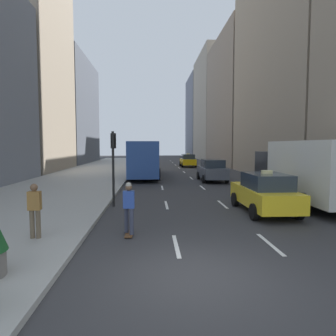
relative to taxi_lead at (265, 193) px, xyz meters
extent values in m
plane|color=#333335|center=(-4.00, -6.14, -0.88)|extent=(160.00, 160.00, 0.00)
cube|color=#9E9E99|center=(-11.00, 20.86, -0.81)|extent=(8.00, 66.00, 0.15)
cube|color=white|center=(-4.20, -4.14, -0.87)|extent=(0.12, 2.00, 0.01)
cube|color=white|center=(-4.20, 1.86, -0.87)|extent=(0.12, 2.00, 0.01)
cube|color=white|center=(-4.20, 7.86, -0.87)|extent=(0.12, 2.00, 0.01)
cube|color=white|center=(-4.20, 13.86, -0.87)|extent=(0.12, 2.00, 0.01)
cube|color=white|center=(-4.20, 19.86, -0.87)|extent=(0.12, 2.00, 0.01)
cube|color=white|center=(-4.20, 25.86, -0.87)|extent=(0.12, 2.00, 0.01)
cube|color=white|center=(-4.20, 31.86, -0.87)|extent=(0.12, 2.00, 0.01)
cube|color=white|center=(-4.20, 37.86, -0.87)|extent=(0.12, 2.00, 0.01)
cube|color=white|center=(-4.20, 43.86, -0.87)|extent=(0.12, 2.00, 0.01)
cube|color=white|center=(-1.40, -4.14, -0.87)|extent=(0.12, 2.00, 0.01)
cube|color=white|center=(-1.40, 1.86, -0.87)|extent=(0.12, 2.00, 0.01)
cube|color=white|center=(-1.40, 7.86, -0.87)|extent=(0.12, 2.00, 0.01)
cube|color=white|center=(-1.40, 13.86, -0.87)|extent=(0.12, 2.00, 0.01)
cube|color=white|center=(-1.40, 19.86, -0.87)|extent=(0.12, 2.00, 0.01)
cube|color=white|center=(-1.40, 25.86, -0.87)|extent=(0.12, 2.00, 0.01)
cube|color=white|center=(-1.40, 31.86, -0.87)|extent=(0.12, 2.00, 0.01)
cube|color=white|center=(-1.40, 37.86, -0.87)|extent=(0.12, 2.00, 0.01)
cube|color=white|center=(-1.40, 43.86, -0.87)|extent=(0.12, 2.00, 0.01)
cube|color=white|center=(1.40, 1.86, -0.87)|extent=(0.12, 2.00, 0.01)
cube|color=white|center=(1.40, 7.86, -0.87)|extent=(0.12, 2.00, 0.01)
cube|color=white|center=(1.40, 13.86, -0.87)|extent=(0.12, 2.00, 0.01)
cube|color=white|center=(1.40, 19.86, -0.87)|extent=(0.12, 2.00, 0.01)
cube|color=white|center=(1.40, 25.86, -0.87)|extent=(0.12, 2.00, 0.01)
cube|color=white|center=(1.40, 31.86, -0.87)|extent=(0.12, 2.00, 0.01)
cube|color=white|center=(1.40, 37.86, -0.87)|extent=(0.12, 2.00, 0.01)
cube|color=white|center=(1.40, 43.86, -0.87)|extent=(0.12, 2.00, 0.01)
cube|color=gray|center=(-18.00, 21.72, 10.88)|extent=(6.00, 12.38, 23.53)
cube|color=#4C515B|center=(-18.00, 37.07, 7.44)|extent=(6.00, 17.46, 16.64)
cube|color=gray|center=(8.00, 32.86, 8.69)|extent=(6.00, 17.58, 19.14)
cube|color=gray|center=(8.00, 50.58, 10.02)|extent=(6.00, 17.35, 21.81)
cube|color=slate|center=(8.00, 68.04, 9.64)|extent=(6.00, 16.02, 21.04)
cube|color=yellow|center=(0.00, 0.07, -0.17)|extent=(1.80, 4.40, 0.76)
cube|color=#28333D|center=(0.00, -0.19, 0.53)|extent=(1.58, 2.29, 0.64)
cube|color=#F2E599|center=(0.00, -0.19, 0.92)|extent=(0.44, 0.20, 0.14)
cylinder|color=black|center=(-0.90, 1.43, -0.55)|extent=(0.22, 0.66, 0.66)
cylinder|color=black|center=(0.90, 1.43, -0.55)|extent=(0.22, 0.66, 0.66)
cylinder|color=black|center=(-0.90, -1.29, -0.55)|extent=(0.22, 0.66, 0.66)
cylinder|color=black|center=(0.90, -1.29, -0.55)|extent=(0.22, 0.66, 0.66)
cube|color=yellow|center=(0.00, 28.05, -0.17)|extent=(1.80, 4.40, 0.76)
cube|color=#28333D|center=(0.00, 27.78, 0.53)|extent=(1.58, 2.29, 0.64)
cube|color=#F2E599|center=(0.00, 27.78, 0.92)|extent=(0.44, 0.20, 0.14)
cylinder|color=black|center=(-0.90, 29.41, -0.55)|extent=(0.22, 0.66, 0.66)
cylinder|color=black|center=(0.90, 29.41, -0.55)|extent=(0.22, 0.66, 0.66)
cylinder|color=black|center=(-0.90, 26.68, -0.55)|extent=(0.22, 0.66, 0.66)
cylinder|color=black|center=(0.90, 26.68, -0.55)|extent=(0.22, 0.66, 0.66)
cube|color=#565B66|center=(0.00, 11.51, -0.14)|extent=(1.80, 4.41, 0.83)
cube|color=#28333D|center=(0.00, 11.25, 0.60)|extent=(1.58, 2.29, 0.64)
cylinder|color=black|center=(-0.90, 12.88, -0.55)|extent=(0.22, 0.66, 0.66)
cylinder|color=black|center=(0.90, 12.88, -0.55)|extent=(0.22, 0.66, 0.66)
cylinder|color=black|center=(-0.90, 10.14, -0.55)|extent=(0.22, 0.66, 0.66)
cylinder|color=black|center=(0.90, 10.14, -0.55)|extent=(0.22, 0.66, 0.66)
cube|color=#2D519E|center=(-5.60, 15.69, 0.92)|extent=(2.50, 11.60, 2.90)
cube|color=#28333D|center=(-5.60, 21.44, 1.27)|extent=(2.30, 0.12, 1.40)
cube|color=#28333D|center=(-6.81, 15.69, 1.27)|extent=(0.08, 9.86, 1.10)
cube|color=yellow|center=(-5.60, 21.44, 2.17)|extent=(1.50, 0.10, 0.36)
cylinder|color=black|center=(-6.85, 19.29, -0.38)|extent=(0.30, 1.00, 1.00)
cylinder|color=black|center=(-4.35, 19.29, -0.38)|extent=(0.30, 1.00, 1.00)
cylinder|color=black|center=(-6.85, 12.50, -0.38)|extent=(0.30, 1.00, 1.00)
cylinder|color=black|center=(-4.35, 12.50, -0.38)|extent=(0.30, 1.00, 1.00)
cube|color=#262628|center=(2.80, 5.14, 0.62)|extent=(2.10, 2.40, 2.10)
cube|color=#28333D|center=(2.80, 6.29, 0.92)|extent=(1.90, 0.10, 0.90)
cube|color=silver|center=(2.80, 0.94, 0.92)|extent=(2.30, 6.00, 2.70)
cylinder|color=black|center=(1.75, 5.14, -0.43)|extent=(0.28, 0.90, 0.90)
cylinder|color=black|center=(3.85, 5.14, -0.43)|extent=(0.28, 0.90, 0.90)
cylinder|color=black|center=(1.65, -0.26, -0.43)|extent=(0.28, 0.90, 0.90)
cube|color=brown|center=(-5.66, -3.03, -0.83)|extent=(0.24, 0.80, 0.03)
cylinder|color=black|center=(-5.66, -2.75, -0.86)|extent=(0.18, 0.05, 0.05)
cylinder|color=black|center=(-5.66, -3.31, -0.86)|extent=(0.18, 0.05, 0.05)
cylinder|color=#383D51|center=(-5.75, -2.91, -0.40)|extent=(0.14, 0.14, 0.84)
cylinder|color=#383D51|center=(-5.57, -3.15, -0.40)|extent=(0.14, 0.14, 0.84)
cube|color=#2D4CA5|center=(-5.66, -3.03, 0.30)|extent=(0.36, 0.22, 0.56)
sphere|color=brown|center=(-5.66, -3.03, 0.70)|extent=(0.22, 0.22, 0.22)
sphere|color=#B2AD9E|center=(-5.66, -3.03, 0.76)|extent=(0.20, 0.20, 0.20)
cylinder|color=brown|center=(-8.50, -3.65, -0.30)|extent=(0.14, 0.14, 0.86)
cylinder|color=brown|center=(-8.32, -3.65, -0.30)|extent=(0.14, 0.14, 0.86)
cube|color=olive|center=(-8.41, -3.65, 0.41)|extent=(0.36, 0.22, 0.56)
sphere|color=brown|center=(-8.41, -3.65, 0.81)|extent=(0.22, 0.22, 0.22)
cylinder|color=black|center=(-6.75, 1.66, 0.92)|extent=(0.12, 0.12, 3.60)
cube|color=black|center=(-6.75, 1.84, 2.27)|extent=(0.24, 0.20, 0.72)
sphere|color=red|center=(-6.75, 1.95, 2.50)|extent=(0.14, 0.14, 0.14)
sphere|color=#4C3F14|center=(-6.75, 1.95, 2.27)|extent=(0.14, 0.14, 0.14)
sphere|color=#198C2D|center=(-6.75, 1.95, 2.04)|extent=(0.14, 0.14, 0.14)
camera|label=1|loc=(-4.90, -12.67, 2.06)|focal=32.00mm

